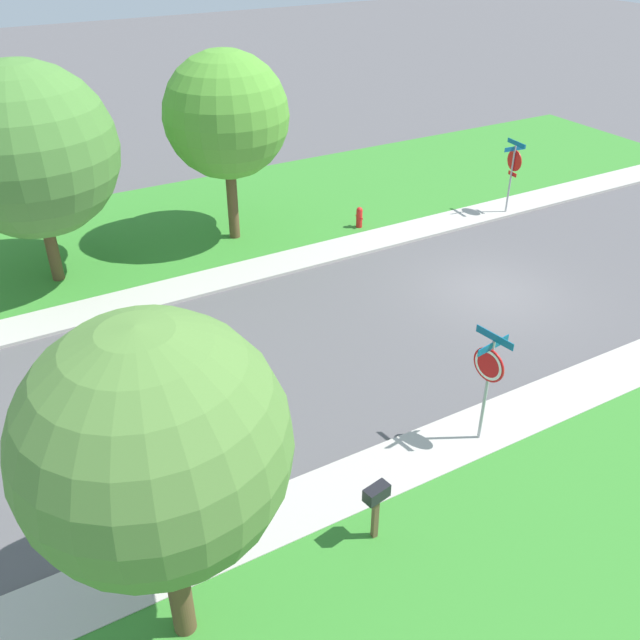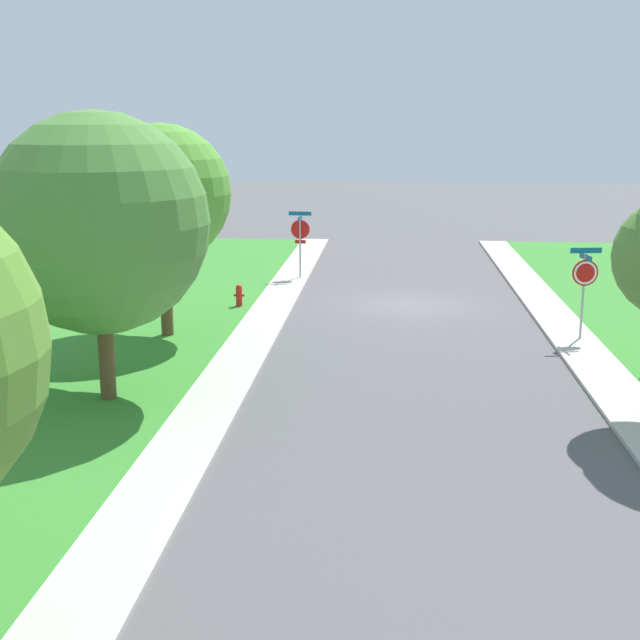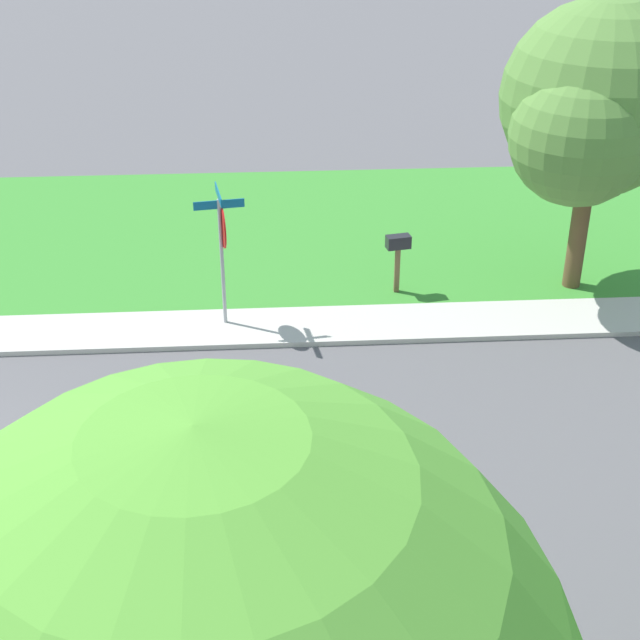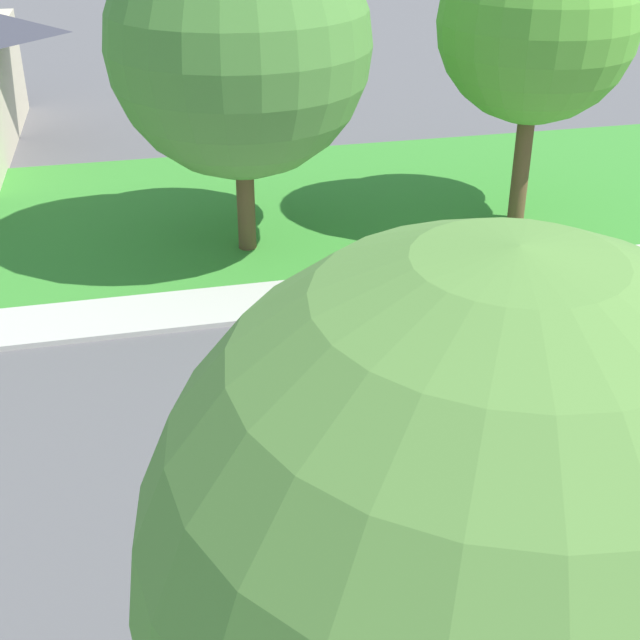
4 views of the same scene
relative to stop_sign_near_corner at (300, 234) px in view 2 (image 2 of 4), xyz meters
The scene contains 7 objects.
ground_plane 6.51m from the stop_sign_near_corner, 133.85° to the left, with size 120.00×120.00×0.00m, color #565456.
sidewalk_east 16.60m from the stop_sign_near_corner, 88.68° to the left, with size 1.40×56.00×0.10m, color #B7B2A8.
stop_sign_near_corner is the anchor object (origin of this frame).
stop_sign_far_corner 13.06m from the stop_sign_near_corner, 134.79° to the left, with size 0.91×0.91×2.77m.
tree_sidewalk_near 10.35m from the stop_sign_near_corner, 71.56° to the left, with size 4.30×4.00×6.26m.
tree_across_left 15.95m from the stop_sign_near_corner, 78.77° to the left, with size 5.27×4.90×6.56m.
fire_hydrant 5.93m from the stop_sign_near_corner, 74.46° to the left, with size 0.38×0.22×0.83m.
Camera 2 is at (0.73, 29.47, 6.31)m, focal length 47.92 mm.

